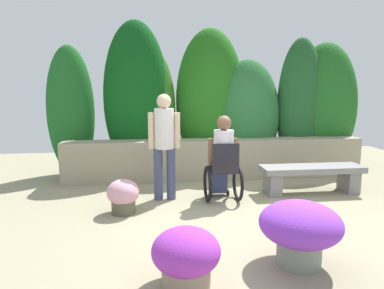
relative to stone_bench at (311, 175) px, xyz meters
name	(u,v)px	position (x,y,z in m)	size (l,w,h in m)	color
ground_plane	(244,217)	(-1.40, -0.97, -0.31)	(10.68, 10.68, 0.00)	gray
stone_retaining_wall	(215,159)	(-1.40, 1.15, 0.07)	(5.72, 0.45, 0.76)	gray
hedge_backdrop	(218,106)	(-1.24, 1.76, 1.05)	(6.43, 1.16, 3.05)	#1E6124
stone_bench	(311,175)	(0.00, 0.00, 0.00)	(1.70, 0.47, 0.46)	gray
person_in_wheelchair	(223,161)	(-1.55, -0.20, 0.31)	(0.53, 0.66, 1.33)	black
person_standing_companion	(164,140)	(-2.44, -0.04, 0.63)	(0.49, 0.30, 1.65)	#3F4566
flower_pot_purple_near	(300,228)	(-1.21, -2.27, 0.06)	(0.81, 0.81, 0.64)	gray
flower_pot_terracotta_by_wall	(186,256)	(-2.36, -2.51, -0.04)	(0.61, 0.61, 0.53)	gray
flower_pot_red_accent	(123,195)	(-3.04, -0.59, -0.06)	(0.45, 0.45, 0.48)	#53513E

